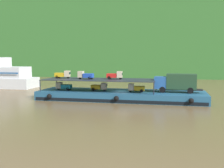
# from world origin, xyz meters

# --- Properties ---
(ground_plane) EXTENTS (400.00, 400.00, 0.00)m
(ground_plane) POSITION_xyz_m (0.00, 0.00, 0.00)
(ground_plane) COLOR brown
(hillside_far_bank) EXTENTS (135.23, 34.22, 31.80)m
(hillside_far_bank) POSITION_xyz_m (0.00, 63.29, 17.91)
(hillside_far_bank) COLOR #387533
(hillside_far_bank) RESTS_ON ground
(cargo_barge) EXTENTS (28.61, 8.44, 1.50)m
(cargo_barge) POSITION_xyz_m (0.00, -0.03, 0.75)
(cargo_barge) COLOR #23567A
(cargo_barge) RESTS_ON ground
(covered_lorry) EXTENTS (7.92, 2.55, 3.10)m
(covered_lorry) POSITION_xyz_m (9.32, 0.21, 3.19)
(covered_lorry) COLOR #285BA3
(covered_lorry) RESTS_ON cargo_barge
(cargo_rack) EXTENTS (19.41, 7.01, 2.00)m
(cargo_rack) POSITION_xyz_m (-3.80, 0.00, 3.44)
(cargo_rack) COLOR #232833
(cargo_rack) RESTS_ON cargo_barge
(mini_truck_lower_stern) EXTENTS (2.75, 1.21, 1.38)m
(mini_truck_lower_stern) POSITION_xyz_m (-10.35, -0.47, 2.19)
(mini_truck_lower_stern) COLOR teal
(mini_truck_lower_stern) RESTS_ON cargo_barge
(mini_truck_lower_aft) EXTENTS (2.79, 1.29, 1.38)m
(mini_truck_lower_aft) POSITION_xyz_m (-3.83, -0.08, 2.19)
(mini_truck_lower_aft) COLOR gold
(mini_truck_lower_aft) RESTS_ON cargo_barge
(mini_truck_lower_mid) EXTENTS (2.79, 1.29, 1.38)m
(mini_truck_lower_mid) POSITION_xyz_m (2.70, -0.58, 2.19)
(mini_truck_lower_mid) COLOR gold
(mini_truck_lower_mid) RESTS_ON cargo_barge
(mini_truck_upper_stern) EXTENTS (2.79, 1.29, 1.38)m
(mini_truck_upper_stern) POSITION_xyz_m (-10.95, 0.78, 4.19)
(mini_truck_upper_stern) COLOR gold
(mini_truck_upper_stern) RESTS_ON cargo_rack
(mini_truck_upper_mid) EXTENTS (2.78, 1.26, 1.38)m
(mini_truck_upper_mid) POSITION_xyz_m (-6.34, -0.25, 4.19)
(mini_truck_upper_mid) COLOR #1E47B7
(mini_truck_upper_mid) RESTS_ON cargo_rack
(mini_truck_upper_fore) EXTENTS (2.80, 1.30, 1.38)m
(mini_truck_upper_fore) POSITION_xyz_m (-1.23, 0.69, 4.19)
(mini_truck_upper_fore) COLOR red
(mini_truck_upper_fore) RESTS_ON cargo_rack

